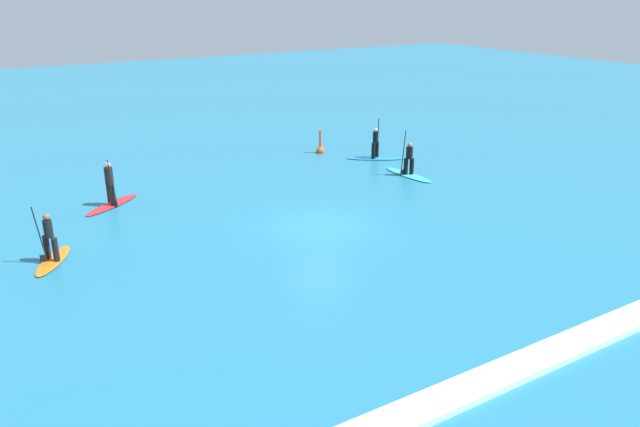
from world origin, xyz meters
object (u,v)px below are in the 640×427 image
(surfer_on_blue_board, at_px, (375,152))
(marker_buoy, at_px, (320,149))
(surfer_on_teal_board, at_px, (409,168))
(surfer_on_red_board, at_px, (111,193))
(surfer_on_orange_board, at_px, (51,250))

(surfer_on_blue_board, bearing_deg, marker_buoy, 158.33)
(surfer_on_teal_board, height_order, surfer_on_red_board, surfer_on_teal_board)
(surfer_on_teal_board, distance_m, surfer_on_red_board, 13.90)
(surfer_on_orange_board, height_order, marker_buoy, surfer_on_orange_board)
(surfer_on_orange_board, distance_m, marker_buoy, 17.26)
(surfer_on_blue_board, bearing_deg, surfer_on_red_board, -145.21)
(surfer_on_teal_board, height_order, marker_buoy, surfer_on_teal_board)
(surfer_on_blue_board, xyz_separation_m, surfer_on_red_board, (-14.03, -0.26, 0.14))
(surfer_on_orange_board, distance_m, surfer_on_red_board, 5.79)
(surfer_on_teal_board, bearing_deg, marker_buoy, 9.84)
(surfer_on_teal_board, xyz_separation_m, surfer_on_blue_board, (0.50, 3.41, -0.00))
(surfer_on_orange_board, height_order, surfer_on_blue_board, surfer_on_blue_board)
(marker_buoy, bearing_deg, surfer_on_teal_board, -77.65)
(surfer_on_blue_board, relative_size, surfer_on_red_board, 1.01)
(surfer_on_teal_board, distance_m, surfer_on_blue_board, 3.45)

